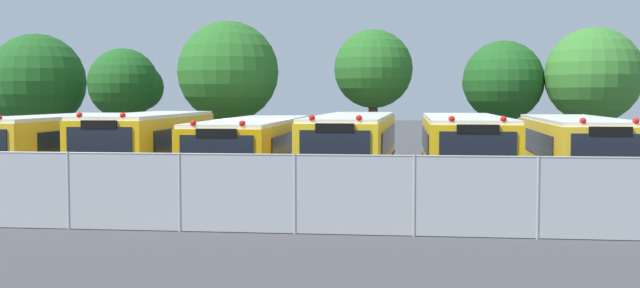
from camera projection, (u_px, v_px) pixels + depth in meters
The scene contains 14 objects.
ground_plane at pixel (252, 189), 27.34m from camera, with size 160.00×160.00×0.00m, color #424244.
school_bus_1 at pixel (55, 147), 28.30m from camera, with size 2.57×10.32×2.68m.
school_bus_2 at pixel (149, 147), 27.43m from camera, with size 2.64×9.60×2.78m.
school_bus_3 at pixel (255, 150), 27.34m from camera, with size 2.72×11.62×2.58m.
school_bus_4 at pixel (353, 149), 27.03m from camera, with size 2.64×11.33×2.73m.
school_bus_5 at pixel (464, 150), 26.29m from camera, with size 2.66×10.61×2.71m.
school_bus_6 at pixel (575, 152), 25.74m from camera, with size 2.75×10.39×2.67m.
tree_0 at pixel (36, 81), 39.71m from camera, with size 4.88×4.88×6.41m.
tree_1 at pixel (127, 85), 38.25m from camera, with size 3.64×3.45×5.59m.
tree_2 at pixel (229, 71), 36.01m from camera, with size 4.65×4.65×6.71m.
tree_3 at pixel (373, 69), 35.91m from camera, with size 3.61×3.61×6.31m.
tree_4 at pixel (500, 82), 35.27m from camera, with size 3.65×3.64×5.75m.
tree_5 at pixel (596, 77), 34.00m from camera, with size 4.19×4.19×6.25m.
chainlink_fence at pixel (180, 191), 18.69m from camera, with size 27.90×0.07×1.90m.
Camera 1 is at (5.52, -26.73, 3.24)m, focal length 44.00 mm.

